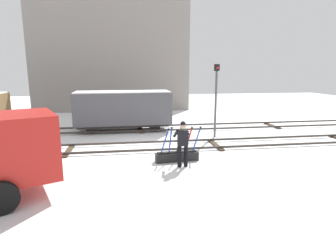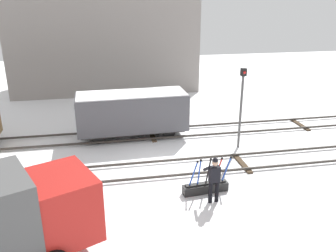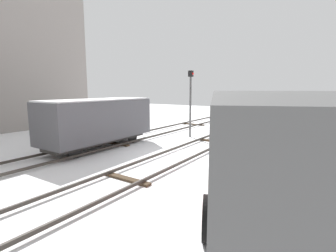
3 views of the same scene
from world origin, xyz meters
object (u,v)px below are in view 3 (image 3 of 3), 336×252
switch_lever_frame (236,151)px  delivery_truck (301,194)px  rail_worker (254,135)px  freight_car_far_end (98,120)px  signal_post (191,97)px

switch_lever_frame → delivery_truck: 7.74m
rail_worker → freight_car_far_end: bearing=103.2°
switch_lever_frame → freight_car_far_end: freight_car_far_end is taller
rail_worker → delivery_truck: size_ratio=0.30×
delivery_truck → freight_car_far_end: (4.72, 9.35, -0.22)m
switch_lever_frame → signal_post: size_ratio=0.49×
rail_worker → switch_lever_frame: bearing=91.7°
rail_worker → freight_car_far_end: freight_car_far_end is taller
switch_lever_frame → freight_car_far_end: 6.71m
signal_post → rail_worker: bearing=-121.2°
rail_worker → freight_car_far_end: size_ratio=0.31×
switch_lever_frame → signal_post: signal_post is taller
switch_lever_frame → rail_worker: 1.03m
switch_lever_frame → rail_worker: size_ratio=1.09×
delivery_truck → signal_post: bearing=11.9°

